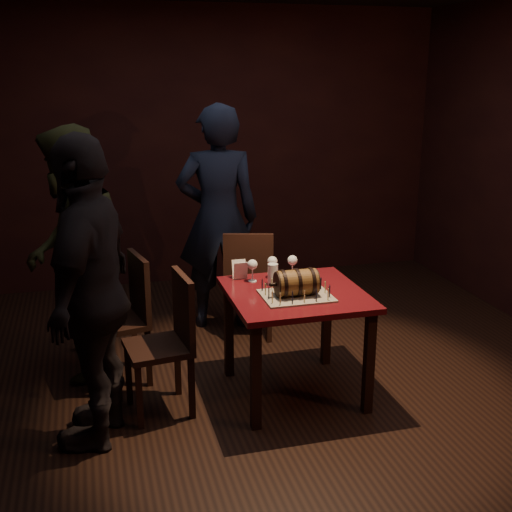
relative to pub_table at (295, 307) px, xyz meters
name	(u,v)px	position (x,y,z in m)	size (l,w,h in m)	color
room_shell	(271,192)	(-0.12, 0.18, 0.76)	(5.04, 5.04, 2.80)	black
pub_table	(295,307)	(0.00, 0.00, 0.00)	(0.90, 0.90, 0.75)	#430B11
cake_board	(296,296)	(-0.03, -0.10, 0.12)	(0.45, 0.35, 0.01)	gray
barrel_cake	(296,283)	(-0.03, -0.10, 0.21)	(0.33, 0.19, 0.19)	brown
birthday_candles	(296,289)	(-0.03, -0.10, 0.16)	(0.40, 0.30, 0.09)	#E3DD88
wine_glass_left	(252,266)	(-0.23, 0.28, 0.23)	(0.07, 0.07, 0.16)	silver
wine_glass_mid	(272,262)	(-0.07, 0.32, 0.23)	(0.07, 0.07, 0.16)	silver
wine_glass_right	(292,261)	(0.07, 0.30, 0.23)	(0.07, 0.07, 0.16)	silver
pint_of_ale	(273,275)	(-0.11, 0.18, 0.18)	(0.07, 0.07, 0.15)	silver
menu_card	(240,270)	(-0.30, 0.36, 0.17)	(0.10, 0.05, 0.13)	white
chair_back	(249,279)	(-0.07, 1.00, -0.12)	(0.49, 0.49, 0.93)	black
chair_left_rear	(127,312)	(-1.09, 0.51, -0.12)	(0.47, 0.47, 0.93)	black
chair_left_front	(170,336)	(-0.86, 0.01, -0.12)	(0.45, 0.45, 0.93)	black
person_back	(218,218)	(-0.24, 1.37, 0.32)	(0.70, 0.46, 1.92)	black
person_left_rear	(73,255)	(-1.44, 0.72, 0.27)	(0.89, 0.69, 1.82)	#35371B
person_left_front	(92,294)	(-1.32, -0.21, 0.29)	(1.09, 0.46, 1.87)	black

